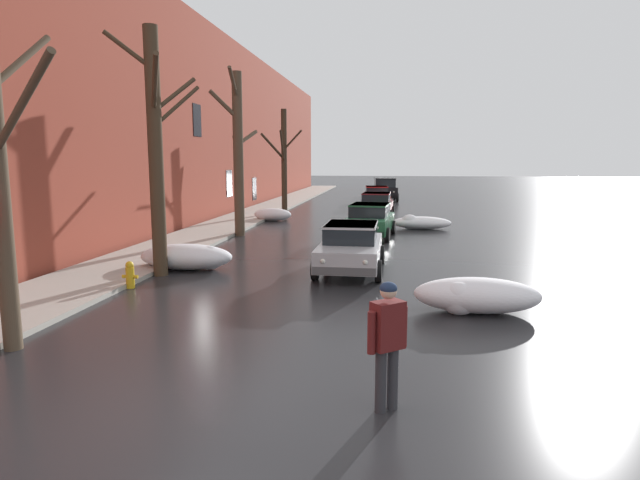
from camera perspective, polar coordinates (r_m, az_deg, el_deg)
name	(u,v)px	position (r m, az deg, el deg)	size (l,w,h in m)	color
ground_plane	(206,403)	(7.99, -11.90, -16.39)	(200.00, 200.00, 0.00)	#232326
left_sidewalk_slab	(219,228)	(26.34, -10.57, 1.24)	(2.81, 80.00, 0.12)	#A8A399
brick_townhouse_facade	(176,117)	(26.86, -14.84, 12.37)	(0.63, 80.00, 10.53)	brown
snow_bank_near_corner_left	(273,215)	(29.54, -4.98, 2.66)	(2.03, 1.12, 0.68)	white
snow_bank_along_left_kerb	(475,296)	(12.40, 15.92, -5.63)	(2.74, 1.31, 0.76)	white
snow_bank_mid_block_left	(187,257)	(17.05, -13.81, -1.72)	(2.86, 1.50, 0.77)	white
snow_bank_near_corner_right	(420,223)	(26.41, 10.43, 1.80)	(2.81, 1.24, 0.70)	white
bare_tree_second_along_sidewalk	(156,148)	(16.04, -16.85, 9.24)	(2.19, 3.22, 6.93)	#423323
bare_tree_mid_block	(238,151)	(23.81, -8.62, 9.22)	(1.51, 2.92, 7.00)	#4C3D2D
bare_tree_far_down_block	(284,160)	(33.33, -3.84, 8.41)	(2.25, 2.12, 6.29)	#382B1E
sedan_silver_approaching_near_lane	(351,246)	(16.22, 3.26, -0.65)	(1.96, 4.21, 1.42)	#B7B7BC
sedan_green_parked_kerbside_close	(369,220)	(23.38, 5.21, 2.15)	(2.27, 4.34, 1.42)	#1E5633
sedan_maroon_parked_kerbside_mid	(376,205)	(31.01, 5.92, 3.71)	(2.09, 4.29, 1.42)	maroon
sedan_red_parked_far_down_block	(376,196)	(38.32, 5.95, 4.63)	(2.17, 4.10, 1.42)	red
suv_black_queued_behind_truck	(384,188)	(44.00, 6.78, 5.42)	(2.27, 4.59, 1.82)	black
sedan_white_at_far_intersection	(383,187)	(50.44, 6.64, 5.55)	(1.84, 4.26, 1.42)	silver
pedestrian_with_coffee	(388,336)	(7.31, 7.10, -9.94)	(0.56, 0.54, 1.76)	#2D2D33
fire_hydrant	(130,275)	(14.98, -19.32, -3.44)	(0.42, 0.22, 0.71)	gold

